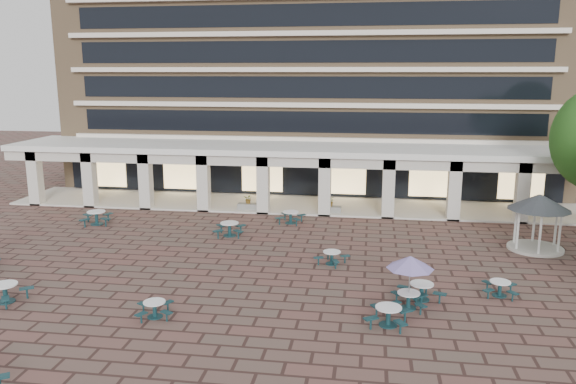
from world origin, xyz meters
The scene contains 16 objects.
ground centered at (0.00, 0.00, 0.00)m, with size 120.00×120.00×0.00m, color brown.
apartment_building centered at (0.00, 25.47, 12.60)m, with size 40.00×15.50×25.20m.
retail_arcade centered at (0.00, 14.80, 3.00)m, with size 42.00×6.60×4.40m.
picnic_table_0 centered at (-10.01, -4.27, 0.48)m, with size 2.00×2.00×0.80m.
picnic_table_2 centered at (5.97, -4.15, 0.46)m, with size 1.94×1.94×0.76m.
picnic_table_5 centered at (-3.19, -4.77, 0.39)m, with size 1.76×1.76×0.66m.
picnic_table_6 centered at (6.83, -2.42, 1.91)m, with size 1.95×1.95×2.25m.
picnic_table_7 centered at (10.85, -0.48, 0.40)m, with size 1.65×1.65×0.67m.
picnic_table_8 centered at (-12.08, 7.90, 0.51)m, with size 2.30×2.30×0.86m.
picnic_table_9 centered at (3.32, 2.55, 0.40)m, with size 1.85×1.85×0.67m.
picnic_table_10 centered at (7.44, -1.44, 0.45)m, with size 2.06×2.06×0.75m.
picnic_table_12 centered at (-3.04, 6.65, 0.49)m, with size 1.97×1.97×0.82m.
picnic_table_13 centered at (0.13, 10.00, 0.46)m, with size 1.92×1.92×0.77m.
gazebo centered at (14.20, 6.60, 2.32)m, with size 3.31×3.31×3.08m.
planter_left centered at (-3.27, 12.90, 0.43)m, with size 1.50×0.69×1.16m.
planter_right centered at (2.47, 12.90, 0.48)m, with size 1.50×0.66×1.23m.
Camera 1 is at (5.12, -24.52, 9.57)m, focal length 35.00 mm.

